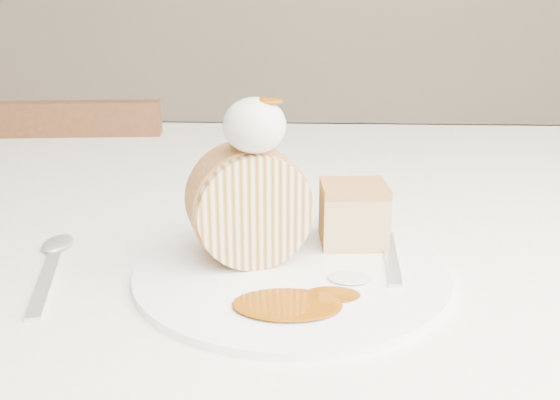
{
  "coord_description": "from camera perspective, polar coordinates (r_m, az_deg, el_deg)",
  "views": [
    {
      "loc": [
        0.06,
        -0.47,
        0.97
      ],
      "look_at": [
        0.04,
        0.02,
        0.81
      ],
      "focal_mm": 40.0,
      "sensor_mm": 36.0,
      "label": 1
    }
  ],
  "objects": [
    {
      "name": "spoon",
      "position": [
        0.54,
        -20.67,
        -7.09
      ],
      "size": [
        0.06,
        0.15,
        0.0
      ],
      "primitive_type": "cube",
      "rotation": [
        0.0,
        0.0,
        0.25
      ],
      "color": "silver",
      "rests_on": "table"
    },
    {
      "name": "roulade_slice",
      "position": [
        0.52,
        -2.8,
        -0.5
      ],
      "size": [
        0.11,
        0.08,
        0.1
      ],
      "primitive_type": "cylinder",
      "rotation": [
        1.57,
        0.0,
        0.33
      ],
      "color": "beige",
      "rests_on": "plate"
    },
    {
      "name": "caramel_pool",
      "position": [
        0.46,
        0.65,
        -9.51
      ],
      "size": [
        0.08,
        0.06,
        0.0
      ],
      "primitive_type": null,
      "rotation": [
        0.0,
        0.0,
        0.07
      ],
      "color": "#7B3B05",
      "rests_on": "plate"
    },
    {
      "name": "fork",
      "position": [
        0.54,
        10.13,
        -5.19
      ],
      "size": [
        0.03,
        0.16,
        0.0
      ],
      "primitive_type": "cube",
      "rotation": [
        0.0,
        0.0,
        -0.06
      ],
      "color": "silver",
      "rests_on": "plate"
    },
    {
      "name": "chair_far",
      "position": [
        1.28,
        -17.97,
        -6.25
      ],
      "size": [
        0.41,
        0.41,
        0.81
      ],
      "rotation": [
        0.0,
        0.0,
        3.24
      ],
      "color": "brown",
      "rests_on": "ground"
    },
    {
      "name": "whipped_cream",
      "position": [
        0.49,
        -2.34,
        6.82
      ],
      "size": [
        0.05,
        0.05,
        0.04
      ],
      "primitive_type": "ellipsoid",
      "color": "silver",
      "rests_on": "roulade_slice"
    },
    {
      "name": "caramel_drizzle",
      "position": [
        0.49,
        -1.19,
        9.68
      ],
      "size": [
        0.03,
        0.02,
        0.01
      ],
      "primitive_type": "ellipsoid",
      "color": "#7B3B05",
      "rests_on": "whipped_cream"
    },
    {
      "name": "cake_chunk",
      "position": [
        0.57,
        6.71,
        -1.62
      ],
      "size": [
        0.06,
        0.06,
        0.05
      ],
      "primitive_type": "cube",
      "rotation": [
        0.0,
        0.0,
        0.07
      ],
      "color": "tan",
      "rests_on": "plate"
    },
    {
      "name": "table",
      "position": [
        0.74,
        -2.17,
        -6.69
      ],
      "size": [
        1.4,
        0.9,
        0.75
      ],
      "color": "white",
      "rests_on": "ground"
    },
    {
      "name": "plate",
      "position": [
        0.52,
        1.05,
        -6.54
      ],
      "size": [
        0.28,
        0.28,
        0.01
      ],
      "primitive_type": "cylinder",
      "rotation": [
        0.0,
        0.0,
        0.07
      ],
      "color": "white",
      "rests_on": "table"
    }
  ]
}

